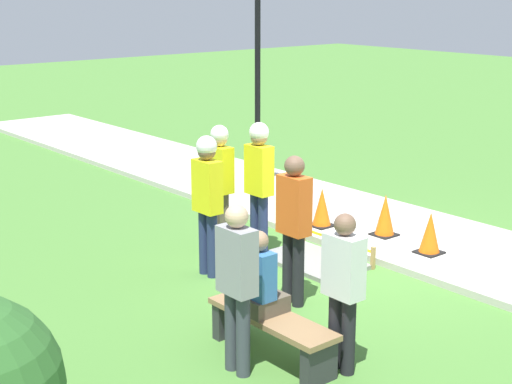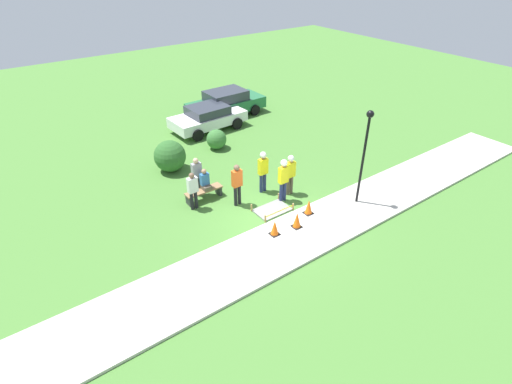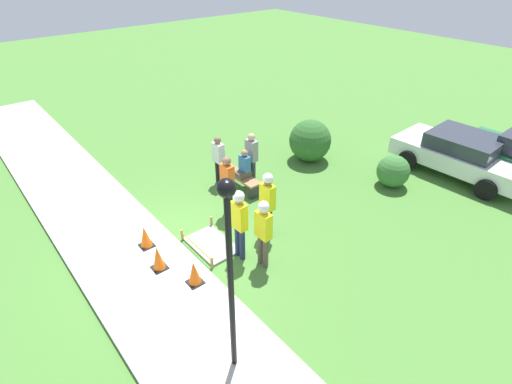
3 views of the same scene
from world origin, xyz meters
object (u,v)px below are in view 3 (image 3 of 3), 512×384
(bystander_in_gray_shirt, at_px, (218,158))
(parked_car_white, at_px, (462,153))
(traffic_cone_near_patch, at_px, (145,237))
(traffic_cone_sidewalk_edge, at_px, (194,273))
(park_bench, at_px, (241,179))
(worker_assistant, at_px, (267,199))
(bystander_in_white_shirt, at_px, (252,156))
(traffic_cone_far_patch, at_px, (158,258))
(worker_trainee, at_px, (263,228))
(lamppost_near, at_px, (230,257))
(worker_supervisor, at_px, (239,218))
(person_seated_on_bench, at_px, (244,166))
(bystander_in_orange_shirt, at_px, (228,182))

(bystander_in_gray_shirt, relative_size, parked_car_white, 0.38)
(traffic_cone_near_patch, relative_size, parked_car_white, 0.14)
(traffic_cone_sidewalk_edge, relative_size, park_bench, 0.38)
(worker_assistant, bearing_deg, bystander_in_white_shirt, 149.60)
(parked_car_white, bearing_deg, bystander_in_white_shirt, -126.25)
(traffic_cone_near_patch, height_order, traffic_cone_sidewalk_edge, traffic_cone_sidewalk_edge)
(traffic_cone_far_patch, height_order, worker_trainee, worker_trainee)
(worker_assistant, distance_m, lamppost_near, 4.20)
(worker_supervisor, bearing_deg, bystander_in_white_shirt, 136.58)
(traffic_cone_far_patch, distance_m, lamppost_near, 3.83)
(person_seated_on_bench, distance_m, bystander_in_orange_shirt, 1.44)
(worker_assistant, distance_m, bystander_in_white_shirt, 2.74)
(parked_car_white, bearing_deg, bystander_in_orange_shirt, -114.20)
(bystander_in_white_shirt, bearing_deg, bystander_in_orange_shirt, -59.72)
(person_seated_on_bench, relative_size, worker_supervisor, 0.47)
(traffic_cone_sidewalk_edge, height_order, lamppost_near, lamppost_near)
(park_bench, distance_m, worker_supervisor, 3.35)
(person_seated_on_bench, xyz_separation_m, worker_supervisor, (2.45, -2.03, 0.34))
(park_bench, bearing_deg, parked_car_white, 58.43)
(person_seated_on_bench, bearing_deg, bystander_in_gray_shirt, -152.26)
(park_bench, xyz_separation_m, person_seated_on_bench, (0.12, 0.05, 0.49))
(traffic_cone_sidewalk_edge, distance_m, bystander_in_gray_shirt, 4.56)
(bystander_in_orange_shirt, relative_size, parked_car_white, 0.43)
(worker_assistant, xyz_separation_m, bystander_in_gray_shirt, (-2.99, 0.57, -0.22))
(park_bench, height_order, worker_trainee, worker_trainee)
(traffic_cone_near_patch, bearing_deg, worker_supervisor, 43.89)
(traffic_cone_far_patch, height_order, person_seated_on_bench, person_seated_on_bench)
(traffic_cone_far_patch, bearing_deg, bystander_in_gray_shirt, 125.36)
(park_bench, distance_m, bystander_in_white_shirt, 0.80)
(worker_supervisor, xyz_separation_m, lamppost_near, (2.33, -1.92, 1.49))
(worker_assistant, bearing_deg, lamppost_near, -49.44)
(bystander_in_white_shirt, bearing_deg, traffic_cone_near_patch, -78.16)
(person_seated_on_bench, distance_m, worker_assistant, 2.45)
(park_bench, distance_m, worker_assistant, 2.64)
(traffic_cone_sidewalk_edge, height_order, parked_car_white, parked_car_white)
(traffic_cone_sidewalk_edge, height_order, park_bench, traffic_cone_sidewalk_edge)
(bystander_in_gray_shirt, height_order, parked_car_white, bystander_in_gray_shirt)
(traffic_cone_sidewalk_edge, bearing_deg, worker_supervisor, 96.24)
(person_seated_on_bench, distance_m, bystander_in_white_shirt, 0.46)
(worker_supervisor, bearing_deg, worker_assistant, 101.95)
(traffic_cone_far_patch, bearing_deg, person_seated_on_bench, 113.48)
(worker_supervisor, distance_m, worker_trainee, 0.63)
(park_bench, bearing_deg, worker_trainee, -28.90)
(worker_assistant, distance_m, bystander_in_orange_shirt, 1.45)
(traffic_cone_near_patch, relative_size, worker_assistant, 0.32)
(worker_trainee, distance_m, bystander_in_orange_shirt, 2.31)
(traffic_cone_near_patch, xyz_separation_m, bystander_in_white_shirt, (-0.86, 4.10, 0.59))
(person_seated_on_bench, bearing_deg, worker_trainee, -30.56)
(traffic_cone_sidewalk_edge, distance_m, lamppost_near, 3.17)
(lamppost_near, bearing_deg, person_seated_on_bench, 140.38)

